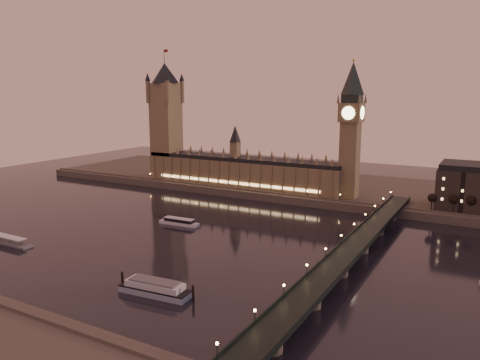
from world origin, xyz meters
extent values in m
plane|color=black|center=(0.00, 0.00, 0.00)|extent=(700.00, 700.00, 0.00)
cube|color=#423D35|center=(30.00, 165.00, 3.00)|extent=(560.00, 130.00, 6.00)
cube|color=brown|center=(-40.00, 121.00, 17.00)|extent=(180.00, 26.00, 22.00)
cube|color=black|center=(-40.00, 121.00, 29.60)|extent=(180.00, 22.00, 3.20)
cube|color=#FFCC7F|center=(-40.00, 107.50, 11.00)|extent=(153.00, 0.25, 2.20)
cube|color=brown|center=(-120.00, 121.00, 50.00)|extent=(22.00, 22.00, 88.00)
cone|color=black|center=(-120.00, 121.00, 103.00)|extent=(31.68, 31.68, 18.00)
cylinder|color=black|center=(-120.00, 121.00, 118.00)|extent=(0.44, 0.44, 12.00)
cube|color=maroon|center=(-117.80, 121.00, 122.50)|extent=(4.00, 0.15, 2.50)
cube|color=brown|center=(54.00, 121.00, 35.00)|extent=(13.00, 13.00, 58.00)
cube|color=brown|center=(54.00, 121.00, 71.00)|extent=(16.00, 16.00, 14.00)
cylinder|color=#FFEAA5|center=(54.00, 112.82, 71.00)|extent=(9.60, 0.35, 9.60)
cylinder|color=#FFEAA5|center=(45.82, 121.00, 71.00)|extent=(0.35, 9.60, 9.60)
cube|color=black|center=(54.00, 121.00, 81.00)|extent=(13.00, 13.00, 6.00)
cone|color=black|center=(54.00, 121.00, 96.00)|extent=(17.68, 17.68, 24.00)
sphere|color=gold|center=(54.00, 121.00, 109.00)|extent=(2.00, 2.00, 2.00)
cube|color=black|center=(92.00, 0.00, 8.00)|extent=(13.00, 260.00, 2.00)
cube|color=black|center=(85.70, 0.00, 9.50)|extent=(0.60, 260.00, 1.00)
cube|color=black|center=(98.30, 0.00, 9.50)|extent=(0.60, 260.00, 1.00)
cylinder|color=black|center=(115.55, 109.00, 10.62)|extent=(0.70, 0.70, 9.24)
sphere|color=black|center=(115.55, 109.00, 15.45)|extent=(6.16, 6.16, 6.16)
cylinder|color=black|center=(128.36, 109.00, 10.62)|extent=(0.70, 0.70, 9.24)
sphere|color=black|center=(128.36, 109.00, 15.45)|extent=(6.16, 6.16, 6.16)
cylinder|color=black|center=(141.17, 109.00, 10.62)|extent=(0.70, 0.70, 9.24)
sphere|color=black|center=(141.17, 109.00, 15.45)|extent=(6.16, 6.16, 6.16)
cube|color=silver|center=(-27.08, 13.54, 1.03)|extent=(28.31, 7.54, 2.06)
cube|color=black|center=(-27.08, 13.54, 3.08)|extent=(20.97, 6.07, 2.06)
cube|color=silver|center=(-27.08, 13.54, 4.30)|extent=(21.54, 6.34, 0.37)
cube|color=#8AA0B0|center=(28.55, -78.79, 1.32)|extent=(33.14, 11.90, 2.64)
cube|color=black|center=(28.55, -78.79, 2.89)|extent=(33.14, 11.90, 0.51)
cube|color=silver|center=(28.55, -78.79, 4.46)|extent=(26.99, 10.36, 2.64)
cube|color=#595B5E|center=(28.55, -78.79, 6.14)|extent=(22.85, 9.00, 0.71)
cylinder|color=black|center=(10.36, -79.36, 3.45)|extent=(1.12, 1.12, 6.90)
cylinder|color=black|center=(46.75, -76.21, 3.45)|extent=(1.12, 1.12, 6.90)
cube|color=#595B5E|center=(-91.53, -66.29, 0.56)|extent=(39.46, 6.58, 1.13)
cube|color=silver|center=(-92.47, -66.29, 4.27)|extent=(31.94, 5.64, 0.28)
camera|label=1|loc=(153.11, -226.10, 86.13)|focal=35.00mm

